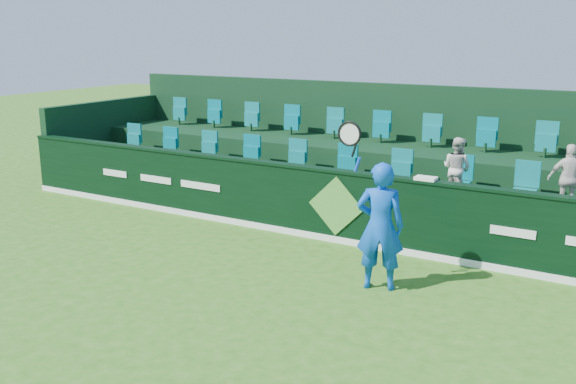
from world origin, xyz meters
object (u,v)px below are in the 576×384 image
Objects in this scene: tennis_player at (380,225)px; towel at (426,178)px; spectator_left at (457,168)px; spectator_middle at (569,179)px.

tennis_player is 1.75m from towel.
tennis_player reaches higher than towel.
spectator_left is at bearing 83.72° from tennis_player.
spectator_middle is 2.37m from towel.
spectator_left is at bearing 79.90° from towel.
tennis_player is 2.18× the size of spectator_middle.
tennis_player is 2.25× the size of spectator_left.
tennis_player is 2.87m from spectator_left.
towel is at bearing 86.26° from tennis_player.
towel is (-0.20, -1.12, 0.01)m from spectator_left.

